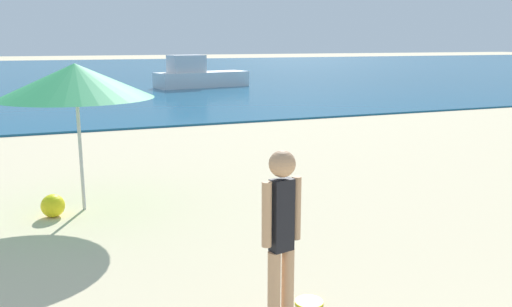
# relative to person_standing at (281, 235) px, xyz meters

# --- Properties ---
(water) EXTENTS (160.00, 60.00, 0.06)m
(water) POSITION_rel_person_standing_xyz_m (1.49, 41.37, -0.89)
(water) COLOR #14567F
(water) RESTS_ON ground
(person_standing) EXTENTS (0.37, 0.21, 1.62)m
(person_standing) POSITION_rel_person_standing_xyz_m (0.00, 0.00, 0.00)
(person_standing) COLOR tan
(person_standing) RESTS_ON ground
(frisbee) EXTENTS (0.27, 0.27, 0.03)m
(frisbee) POSITION_rel_person_standing_xyz_m (0.51, 0.46, -0.91)
(frisbee) COLOR yellow
(frisbee) RESTS_ON ground
(boat_near) EXTENTS (5.21, 2.62, 1.70)m
(boat_near) POSITION_rel_person_standing_xyz_m (5.87, 23.82, -0.27)
(boat_near) COLOR white
(boat_near) RESTS_ON water
(beach_ball) EXTENTS (0.33, 0.33, 0.33)m
(beach_ball) POSITION_rel_person_standing_xyz_m (-1.72, 4.06, -0.75)
(beach_ball) COLOR yellow
(beach_ball) RESTS_ON ground
(beach_umbrella) EXTENTS (2.18, 2.18, 2.14)m
(beach_umbrella) POSITION_rel_person_standing_xyz_m (-1.28, 4.26, 0.98)
(beach_umbrella) COLOR #B7B7BC
(beach_umbrella) RESTS_ON ground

